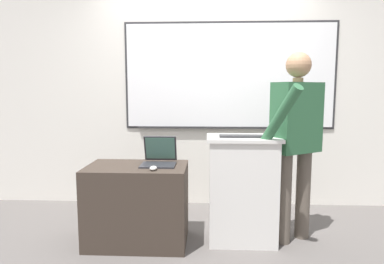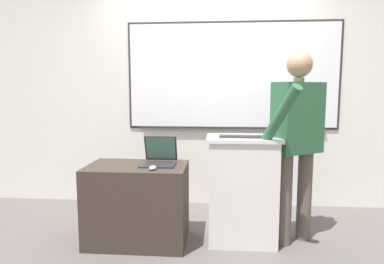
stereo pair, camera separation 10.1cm
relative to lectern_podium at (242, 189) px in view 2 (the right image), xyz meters
name	(u,v)px [view 2 (the right image)]	position (x,y,z in m)	size (l,w,h in m)	color
ground_plane	(202,256)	(-0.35, -0.32, -0.48)	(30.00, 30.00, 0.00)	#5B5654
back_wall	(210,83)	(-0.33, 1.07, 0.96)	(6.40, 0.17, 2.88)	silver
lectern_podium	(242,189)	(0.00, 0.00, 0.00)	(0.64, 0.44, 0.96)	silver
side_desk	(138,204)	(-0.94, -0.08, -0.13)	(0.88, 0.55, 0.71)	#382D26
person_presenter	(297,134)	(0.47, 0.03, 0.50)	(0.60, 0.72, 1.69)	brown
laptop	(160,156)	(-0.75, 0.01, 0.29)	(0.30, 0.32, 0.25)	#28282D
wireless_keyboard	(244,136)	(0.00, -0.06, 0.49)	(0.42, 0.12, 0.02)	#2D2D30
computer_mouse_by_laptop	(153,168)	(-0.77, -0.24, 0.24)	(0.06, 0.10, 0.03)	silver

